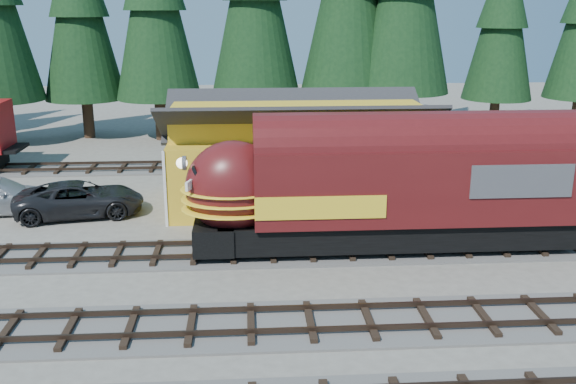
{
  "coord_description": "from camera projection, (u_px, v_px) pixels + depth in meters",
  "views": [
    {
      "loc": [
        -2.43,
        -19.52,
        9.37
      ],
      "look_at": [
        -0.88,
        4.0,
        2.5
      ],
      "focal_mm": 40.0,
      "sensor_mm": 36.0,
      "label": 1
    }
  ],
  "objects": [
    {
      "name": "track_spur",
      "position": [
        120.0,
        168.0,
        38.07
      ],
      "size": [
        32.0,
        3.2,
        0.33
      ],
      "color": "#4C4947",
      "rests_on": "ground"
    },
    {
      "name": "track_siding",
      "position": [
        556.0,
        245.0,
        25.92
      ],
      "size": [
        68.0,
        3.2,
        0.33
      ],
      "color": "#4C4947",
      "rests_on": "ground"
    },
    {
      "name": "pickup_truck_a",
      "position": [
        80.0,
        199.0,
        29.52
      ],
      "size": [
        6.14,
        3.63,
        1.6
      ],
      "primitive_type": "imported",
      "rotation": [
        0.0,
        0.0,
        1.75
      ],
      "color": "black",
      "rests_on": "ground"
    },
    {
      "name": "locomotive",
      "position": [
        374.0,
        191.0,
        24.78
      ],
      "size": [
        15.41,
        3.06,
        4.19
      ],
      "color": "black",
      "rests_on": "ground"
    },
    {
      "name": "ground",
      "position": [
        322.0,
        296.0,
        21.48
      ],
      "size": [
        120.0,
        120.0,
        0.0
      ],
      "primitive_type": "plane",
      "color": "#6B665B",
      "rests_on": "ground"
    },
    {
      "name": "depot",
      "position": [
        297.0,
        145.0,
        30.71
      ],
      "size": [
        12.8,
        7.0,
        5.3
      ],
      "color": "gold",
      "rests_on": "ground"
    }
  ]
}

